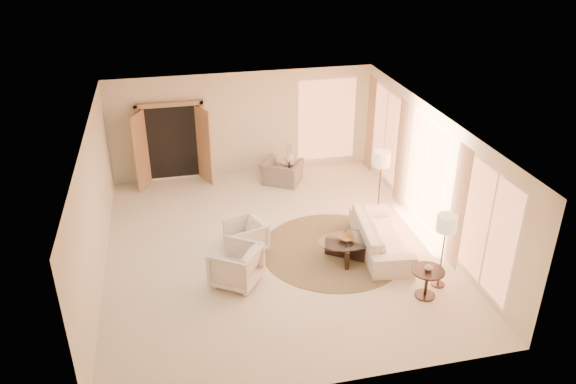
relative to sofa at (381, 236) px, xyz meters
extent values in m
cube|color=#F0EACF|center=(-2.20, 0.56, -0.34)|extent=(7.00, 8.00, 0.02)
cube|color=white|center=(-2.20, 0.56, 2.47)|extent=(7.00, 8.00, 0.02)
cube|color=beige|center=(-2.20, 4.56, 1.07)|extent=(7.00, 0.04, 2.80)
cube|color=beige|center=(-2.20, -3.44, 1.07)|extent=(7.00, 0.04, 2.80)
cube|color=beige|center=(-5.70, 0.56, 1.07)|extent=(0.04, 8.00, 2.80)
cube|color=beige|center=(1.30, 0.56, 1.07)|extent=(0.04, 8.00, 2.80)
cube|color=tan|center=(-4.10, 4.45, 0.75)|extent=(1.80, 0.12, 2.16)
cube|color=tan|center=(-4.90, 4.18, 0.70)|extent=(0.35, 0.66, 2.00)
cube|color=tan|center=(-3.30, 4.18, 0.70)|extent=(0.35, 0.66, 2.00)
cylinder|color=#433823|center=(-0.98, 0.19, -0.33)|extent=(3.57, 3.57, 0.01)
imported|color=silver|center=(0.00, 0.00, 0.00)|extent=(1.15, 2.38, 0.67)
imported|color=silver|center=(-2.79, 0.61, 0.04)|extent=(0.89, 0.92, 0.76)
imported|color=silver|center=(-3.17, -0.50, 0.10)|extent=(1.13, 1.14, 0.87)
imported|color=gray|center=(-1.35, 3.64, 0.09)|extent=(1.15, 1.04, 0.84)
cube|color=black|center=(-0.82, -0.17, -0.13)|extent=(0.79, 0.58, 0.40)
cube|color=black|center=(-0.82, -0.17, -0.13)|extent=(0.31, 0.90, 0.40)
cylinder|color=white|center=(-0.82, -0.17, 0.10)|extent=(1.55, 1.55, 0.02)
cylinder|color=black|center=(0.24, -1.72, -0.32)|extent=(0.38, 0.38, 0.03)
cylinder|color=black|center=(0.24, -1.72, -0.05)|extent=(0.06, 0.06, 0.55)
cylinder|color=black|center=(0.24, -1.72, 0.23)|extent=(0.61, 0.61, 0.03)
cylinder|color=black|center=(-1.16, 3.62, -0.32)|extent=(0.41, 0.41, 0.03)
cylinder|color=black|center=(-1.16, 3.62, -0.03)|extent=(0.06, 0.06, 0.58)
cylinder|color=white|center=(-1.16, 3.62, 0.27)|extent=(0.53, 0.53, 0.03)
cylinder|color=black|center=(0.49, 1.44, -0.32)|extent=(0.28, 0.28, 0.03)
cylinder|color=black|center=(0.49, 1.44, 0.35)|extent=(0.03, 0.03, 1.38)
cylinder|color=#CAB591|center=(0.49, 1.44, 1.12)|extent=(0.39, 0.39, 0.33)
cylinder|color=black|center=(0.63, -1.46, -0.32)|extent=(0.26, 0.26, 0.03)
cylinder|color=black|center=(0.63, -1.46, 0.32)|extent=(0.03, 0.03, 1.31)
cylinder|color=#CAB591|center=(0.63, -1.46, 1.05)|extent=(0.37, 0.37, 0.32)
imported|color=brown|center=(-0.82, -0.17, 0.15)|extent=(0.41, 0.41, 0.08)
imported|color=silver|center=(0.24, -1.72, 0.32)|extent=(0.19, 0.19, 0.16)
imported|color=silver|center=(-1.16, 3.62, 0.41)|extent=(0.32, 0.32, 0.26)
camera|label=1|loc=(-4.17, -9.49, 6.19)|focal=35.00mm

